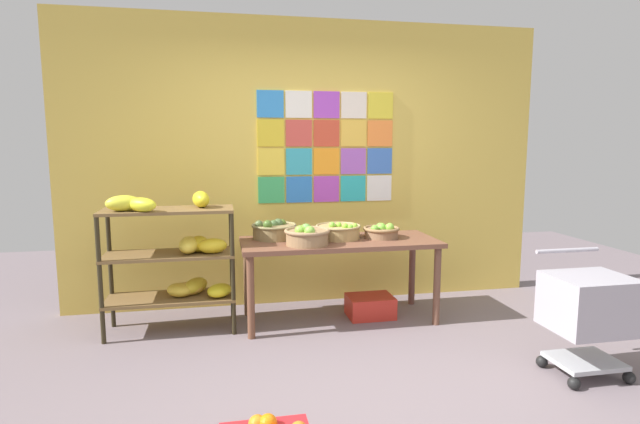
% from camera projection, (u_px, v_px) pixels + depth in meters
% --- Properties ---
extents(ground, '(9.72, 9.72, 0.00)m').
position_uv_depth(ground, '(362.00, 391.00, 3.14)').
color(ground, slate).
extents(back_wall_with_art, '(4.59, 0.07, 2.69)m').
position_uv_depth(back_wall_with_art, '(310.00, 164.00, 4.79)').
color(back_wall_with_art, gold).
rests_on(back_wall_with_art, ground).
extents(banana_shelf_unit, '(1.05, 0.47, 1.16)m').
position_uv_depth(banana_shelf_unit, '(179.00, 254.00, 4.07)').
color(banana_shelf_unit, black).
rests_on(banana_shelf_unit, ground).
extents(display_table, '(1.70, 0.69, 0.72)m').
position_uv_depth(display_table, '(339.00, 249.00, 4.33)').
color(display_table, brown).
rests_on(display_table, ground).
extents(fruit_basket_back_left, '(0.38, 0.38, 0.18)m').
position_uv_depth(fruit_basket_back_left, '(307.00, 235.00, 4.10)').
color(fruit_basket_back_left, '#8F6E49').
rests_on(fruit_basket_back_left, display_table).
extents(fruit_basket_right, '(0.32, 0.32, 0.14)m').
position_uv_depth(fruit_basket_right, '(381.00, 231.00, 4.41)').
color(fruit_basket_right, '#896546').
rests_on(fruit_basket_right, display_table).
extents(fruit_basket_back_right, '(0.39, 0.39, 0.18)m').
position_uv_depth(fruit_basket_back_right, '(274.00, 230.00, 4.38)').
color(fruit_basket_back_right, olive).
rests_on(fruit_basket_back_right, display_table).
extents(fruit_basket_centre, '(0.40, 0.40, 0.15)m').
position_uv_depth(fruit_basket_centre, '(338.00, 231.00, 4.38)').
color(fruit_basket_centre, tan).
rests_on(fruit_basket_centre, display_table).
extents(produce_crate_under_table, '(0.40, 0.31, 0.19)m').
position_uv_depth(produce_crate_under_table, '(370.00, 306.00, 4.48)').
color(produce_crate_under_table, red).
rests_on(produce_crate_under_table, ground).
extents(shopping_cart, '(0.51, 0.47, 0.82)m').
position_uv_depth(shopping_cart, '(589.00, 307.00, 3.30)').
color(shopping_cart, black).
rests_on(shopping_cart, ground).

